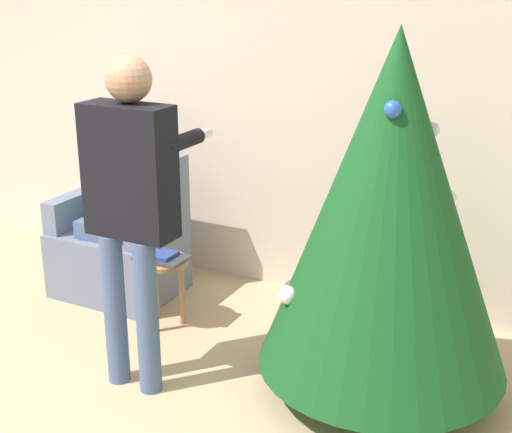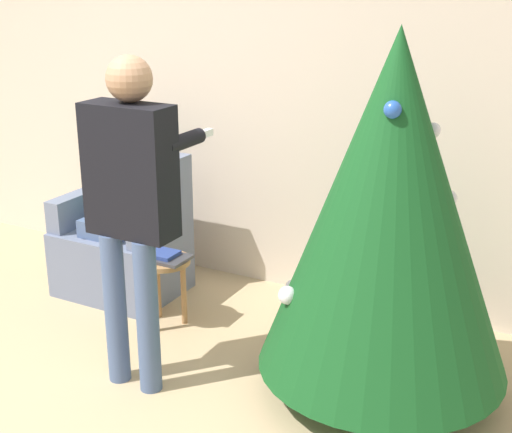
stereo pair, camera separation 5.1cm
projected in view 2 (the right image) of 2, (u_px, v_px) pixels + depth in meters
The scene contains 8 objects.
wall_back at pixel (247, 94), 4.86m from camera, with size 8.00×0.06×2.70m.
christmas_tree at pixel (390, 207), 3.52m from camera, with size 1.30×1.30×1.92m.
armchair at pixel (125, 243), 4.97m from camera, with size 0.80×0.63×0.97m.
person_seated at pixel (119, 195), 4.83m from camera, with size 0.36×0.46×1.28m.
person_standing at pixel (131, 194), 3.61m from camera, with size 0.48×0.57×1.77m.
side_stool at pixel (164, 272), 4.46m from camera, with size 0.33×0.33×0.45m.
laptop at pixel (164, 257), 4.43m from camera, with size 0.31×0.21×0.02m.
book at pixel (164, 254), 4.42m from camera, with size 0.17×0.15×0.02m.
Camera 2 is at (2.36, -2.03, 2.15)m, focal length 50.00 mm.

